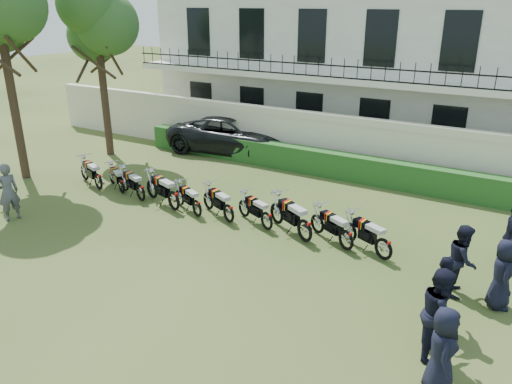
# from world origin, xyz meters

# --- Properties ---
(ground) EXTENTS (100.00, 100.00, 0.00)m
(ground) POSITION_xyz_m (0.00, 0.00, 0.00)
(ground) COLOR #2E431B
(ground) RESTS_ON ground
(perimeter_wall) EXTENTS (30.00, 0.35, 2.30)m
(perimeter_wall) POSITION_xyz_m (0.00, 8.00, 1.17)
(perimeter_wall) COLOR beige
(perimeter_wall) RESTS_ON ground
(hedge) EXTENTS (18.00, 0.60, 1.00)m
(hedge) POSITION_xyz_m (1.00, 7.20, 0.50)
(hedge) COLOR #1E4F1C
(hedge) RESTS_ON ground
(building) EXTENTS (20.40, 9.60, 7.40)m
(building) POSITION_xyz_m (0.00, 13.96, 3.71)
(building) COLOR white
(building) RESTS_ON ground
(tree_west_near) EXTENTS (3.40, 3.20, 7.90)m
(tree_west_near) POSITION_xyz_m (-8.96, 5.00, 5.89)
(tree_west_near) COLOR #473323
(tree_west_near) RESTS_ON ground
(motorcycle_0) EXTENTS (1.86, 0.87, 1.07)m
(motorcycle_0) POSITION_xyz_m (-5.91, 1.43, 0.49)
(motorcycle_0) COLOR black
(motorcycle_0) RESTS_ON ground
(motorcycle_1) EXTENTS (1.53, 0.89, 0.93)m
(motorcycle_1) POSITION_xyz_m (-4.93, 1.59, 0.43)
(motorcycle_1) COLOR black
(motorcycle_1) RESTS_ON ground
(motorcycle_2) EXTENTS (1.79, 0.83, 1.02)m
(motorcycle_2) POSITION_xyz_m (-3.83, 1.39, 0.47)
(motorcycle_2) COLOR black
(motorcycle_2) RESTS_ON ground
(motorcycle_3) EXTENTS (2.02, 0.90, 1.14)m
(motorcycle_3) POSITION_xyz_m (-2.31, 1.31, 0.53)
(motorcycle_3) COLOR black
(motorcycle_3) RESTS_ON ground
(motorcycle_4) EXTENTS (1.62, 0.85, 0.95)m
(motorcycle_4) POSITION_xyz_m (-1.35, 1.30, 0.44)
(motorcycle_4) COLOR black
(motorcycle_4) RESTS_ON ground
(motorcycle_5) EXTENTS (1.73, 0.92, 1.02)m
(motorcycle_5) POSITION_xyz_m (-0.23, 1.43, 0.47)
(motorcycle_5) COLOR black
(motorcycle_5) RESTS_ON ground
(motorcycle_6) EXTENTS (1.66, 0.85, 0.97)m
(motorcycle_6) POSITION_xyz_m (1.06, 1.56, 0.45)
(motorcycle_6) COLOR black
(motorcycle_6) RESTS_ON ground
(motorcycle_7) EXTENTS (1.92, 1.12, 1.16)m
(motorcycle_7) POSITION_xyz_m (2.39, 1.41, 0.53)
(motorcycle_7) COLOR black
(motorcycle_7) RESTS_ON ground
(motorcycle_8) EXTENTS (1.69, 0.97, 1.02)m
(motorcycle_8) POSITION_xyz_m (3.59, 1.53, 0.47)
(motorcycle_8) COLOR black
(motorcycle_8) RESTS_ON ground
(motorcycle_9) EXTENTS (1.77, 0.95, 1.04)m
(motorcycle_9) POSITION_xyz_m (4.65, 1.51, 0.48)
(motorcycle_9) COLOR black
(motorcycle_9) RESTS_ON ground
(suv) EXTENTS (6.27, 3.50, 1.66)m
(suv) POSITION_xyz_m (-4.31, 8.09, 0.83)
(suv) COLOR black
(suv) RESTS_ON ground
(inspector) EXTENTS (0.60, 0.77, 1.85)m
(inspector) POSITION_xyz_m (-6.30, -1.84, 0.93)
(inspector) COLOR #5E5E63
(inspector) RESTS_ON ground
(officer_0) EXTENTS (0.74, 0.94, 1.68)m
(officer_0) POSITION_xyz_m (6.92, -2.70, 0.84)
(officer_0) COLOR black
(officer_0) RESTS_ON ground
(officer_1) EXTENTS (0.88, 1.04, 1.89)m
(officer_1) POSITION_xyz_m (6.67, -1.72, 0.95)
(officer_1) COLOR black
(officer_1) RESTS_ON ground
(officer_2) EXTENTS (0.53, 1.03, 1.68)m
(officer_2) POSITION_xyz_m (6.54, -0.80, 0.84)
(officer_2) COLOR black
(officer_2) RESTS_ON ground
(officer_3) EXTENTS (0.74, 0.93, 1.66)m
(officer_3) POSITION_xyz_m (7.54, 0.71, 0.83)
(officer_3) COLOR black
(officer_3) RESTS_ON ground
(officer_4) EXTENTS (0.73, 0.90, 1.74)m
(officer_4) POSITION_xyz_m (6.67, 0.86, 0.87)
(officer_4) COLOR black
(officer_4) RESTS_ON ground
(officer_5) EXTENTS (0.50, 1.06, 1.77)m
(officer_5) POSITION_xyz_m (7.55, 2.78, 0.88)
(officer_5) COLOR black
(officer_5) RESTS_ON ground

